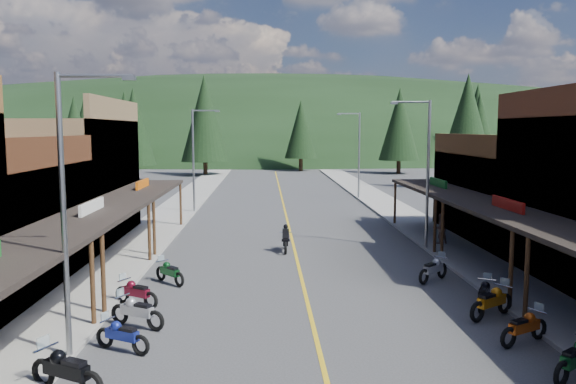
{
  "coord_description": "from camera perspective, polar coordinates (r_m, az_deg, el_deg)",
  "views": [
    {
      "loc": [
        -1.56,
        -21.44,
        6.48
      ],
      "look_at": [
        -0.3,
        9.59,
        3.0
      ],
      "focal_mm": 35.0,
      "sensor_mm": 36.0,
      "label": 1
    }
  ],
  "objects": [
    {
      "name": "pine_6",
      "position": [
        97.79,
        26.91,
        5.71
      ],
      "size": [
        5.04,
        5.04,
        11.0
      ],
      "color": "black",
      "rests_on": "ground"
    },
    {
      "name": "pine_3",
      "position": [
        87.62,
        1.31,
        6.39
      ],
      "size": [
        5.04,
        5.04,
        11.0
      ],
      "color": "black",
      "rests_on": "ground"
    },
    {
      "name": "pine_1",
      "position": [
        94.16,
        -16.23,
        6.6
      ],
      "size": [
        5.88,
        5.88,
        12.5
      ],
      "color": "black",
      "rests_on": "ground"
    },
    {
      "name": "bike_west_7",
      "position": [
        21.62,
        -15.18,
        -9.71
      ],
      "size": [
        2.04,
        1.61,
        1.13
      ],
      "primitive_type": null,
      "rotation": [
        0.0,
        0.0,
        1.02
      ],
      "color": "maroon",
      "rests_on": "ground"
    },
    {
      "name": "rider_on_bike",
      "position": [
        29.92,
        -0.25,
        -4.93
      ],
      "size": [
        0.73,
        2.01,
        1.52
      ],
      "rotation": [
        0.0,
        0.0,
        -0.03
      ],
      "color": "black",
      "rests_on": "ground"
    },
    {
      "name": "bike_east_4",
      "position": [
        16.9,
        27.24,
        -14.69
      ],
      "size": [
        2.11,
        1.78,
        1.2
      ],
      "primitive_type": null,
      "rotation": [
        0.0,
        0.0,
        -0.95
      ],
      "color": "#0E461C",
      "rests_on": "ground"
    },
    {
      "name": "bike_west_6",
      "position": [
        19.38,
        -15.09,
        -11.49
      ],
      "size": [
        2.18,
        1.62,
        1.2
      ],
      "primitive_type": null,
      "rotation": [
        0.0,
        0.0,
        1.07
      ],
      "color": "#9F9FA4",
      "rests_on": "ground"
    },
    {
      "name": "bike_west_5",
      "position": [
        17.55,
        -16.5,
        -13.65
      ],
      "size": [
        1.98,
        1.45,
        1.09
      ],
      "primitive_type": null,
      "rotation": [
        0.0,
        0.0,
        1.08
      ],
      "color": "navy",
      "rests_on": "ground"
    },
    {
      "name": "bike_west_8",
      "position": [
        24.32,
        -11.92,
        -7.86
      ],
      "size": [
        1.78,
        1.84,
        1.1
      ],
      "primitive_type": null,
      "rotation": [
        0.0,
        0.0,
        0.75
      ],
      "color": "#0B3B17",
      "rests_on": "ground"
    },
    {
      "name": "pine_5",
      "position": [
        99.99,
        18.64,
        6.93
      ],
      "size": [
        6.72,
        6.72,
        14.0
      ],
      "color": "black",
      "rests_on": "ground"
    },
    {
      "name": "pedestrian_east_b",
      "position": [
        32.34,
        15.2,
        -3.59
      ],
      "size": [
        0.9,
        0.63,
        1.7
      ],
      "primitive_type": "imported",
      "rotation": [
        0.0,
        0.0,
        3.34
      ],
      "color": "brown",
      "rests_on": "sidewalk_east"
    },
    {
      "name": "shop_west_3",
      "position": [
        35.07,
        -22.72,
        1.05
      ],
      "size": [
        10.9,
        10.2,
        8.2
      ],
      "color": "brown",
      "rests_on": "ground"
    },
    {
      "name": "pine_7",
      "position": [
        102.09,
        -19.81,
        6.44
      ],
      "size": [
        5.88,
        5.88,
        12.5
      ],
      "color": "black",
      "rests_on": "ground"
    },
    {
      "name": "centerline",
      "position": [
        41.97,
        -0.17,
        -2.48
      ],
      "size": [
        0.15,
        90.0,
        0.01
      ],
      "primitive_type": "cube",
      "color": "gold",
      "rests_on": "ground"
    },
    {
      "name": "sidewalk_east",
      "position": [
        43.17,
        11.45,
        -2.27
      ],
      "size": [
        3.4,
        94.0,
        0.15
      ],
      "primitive_type": "cube",
      "color": "gray",
      "rests_on": "ground"
    },
    {
      "name": "pine_4",
      "position": [
        83.76,
        11.25,
        6.79
      ],
      "size": [
        5.88,
        5.88,
        12.5
      ],
      "color": "black",
      "rests_on": "ground"
    },
    {
      "name": "streetlight_2",
      "position": [
        30.71,
        13.78,
        2.44
      ],
      "size": [
        2.16,
        0.18,
        8.0
      ],
      "color": "gray",
      "rests_on": "ground"
    },
    {
      "name": "sidewalk_west",
      "position": [
        42.54,
        -11.98,
        -2.41
      ],
      "size": [
        3.4,
        94.0,
        0.15
      ],
      "primitive_type": "cube",
      "color": "gray",
      "rests_on": "ground"
    },
    {
      "name": "bike_west_4",
      "position": [
        15.38,
        -21.6,
        -16.33
      ],
      "size": [
        2.38,
        1.76,
        1.31
      ],
      "primitive_type": null,
      "rotation": [
        0.0,
        0.0,
        1.08
      ],
      "color": "black",
      "rests_on": "ground"
    },
    {
      "name": "ridge_hill",
      "position": [
        156.58,
        -1.76,
        4.02
      ],
      "size": [
        310.0,
        140.0,
        60.0
      ],
      "primitive_type": "ellipsoid",
      "color": "black",
      "rests_on": "ground"
    },
    {
      "name": "streetlight_1",
      "position": [
        43.82,
        -9.42,
        3.67
      ],
      "size": [
        2.16,
        0.18,
        8.0
      ],
      "color": "gray",
      "rests_on": "ground"
    },
    {
      "name": "bike_east_6",
      "position": [
        20.85,
        19.99,
        -10.29
      ],
      "size": [
        2.25,
        1.83,
        1.26
      ],
      "primitive_type": null,
      "rotation": [
        0.0,
        0.0,
        -0.99
      ],
      "color": "#AF650C",
      "rests_on": "ground"
    },
    {
      "name": "pine_9",
      "position": [
        71.19,
        18.82,
        5.97
      ],
      "size": [
        4.93,
        4.93,
        10.8
      ],
      "color": "black",
      "rests_on": "ground"
    },
    {
      "name": "bike_east_5",
      "position": [
        18.83,
        22.88,
        -12.41
      ],
      "size": [
        2.08,
        1.53,
        1.14
      ],
      "primitive_type": null,
      "rotation": [
        0.0,
        0.0,
        -1.08
      ],
      "color": "#AE410C",
      "rests_on": "ground"
    },
    {
      "name": "ground",
      "position": [
        22.45,
        1.79,
        -10.38
      ],
      "size": [
        220.0,
        220.0,
        0.0
      ],
      "primitive_type": "plane",
      "color": "#38383A",
      "rests_on": "ground"
    },
    {
      "name": "bike_east_7",
      "position": [
        21.92,
        19.3,
        -9.63
      ],
      "size": [
        1.56,
        2.03,
        1.13
      ],
      "primitive_type": null,
      "rotation": [
        0.0,
        0.0,
        -0.52
      ],
      "color": "black",
      "rests_on": "ground"
    },
    {
      "name": "streetlight_0",
      "position": [
        16.48,
        -21.41,
        -1.09
      ],
      "size": [
        2.16,
        0.18,
        8.0
      ],
      "color": "gray",
      "rests_on": "ground"
    },
    {
      "name": "pine_2",
      "position": [
        79.9,
        -8.47,
        7.41
      ],
      "size": [
        6.72,
        6.72,
        14.0
      ],
      "color": "black",
      "rests_on": "ground"
    },
    {
      "name": "pine_11",
      "position": [
        63.23,
        17.73,
        6.73
      ],
      "size": [
        5.82,
        5.82,
        12.4
      ],
      "color": "black",
      "rests_on": "ground"
    },
    {
      "name": "pine_0",
      "position": [
        91.87,
        -27.21,
        5.69
      ],
      "size": [
        5.04,
        5.04,
        11.0
      ],
      "color": "black",
      "rests_on": "ground"
    },
    {
      "name": "bike_east_8",
      "position": [
        24.95,
        14.54,
        -7.48
      ],
      "size": [
        1.98,
        1.87,
        1.17
      ],
      "primitive_type": null,
      "rotation": [
        0.0,
        0.0,
        -0.84
      ],
      "color": "#98989D",
      "rests_on": "ground"
    },
    {
      "name": "shop_east_3",
      "position": [
        36.36,
        22.6,
        -0.33
      ],
      "size": [
        10.9,
        10.2,
        6.2
      ],
      "color": "#4C2D16",
      "rests_on": "ground"
    },
    {
      "name": "streetlight_3",
      "position": [
        52.18,
        7.08,
        4.13
      ],
      "size": [
        2.16,
        0.18,
        8.0
      ],
      "color": "gray",
      "rests_on": "ground"
    },
    {
      "name": "pine_10",
      "position": [
        73.31,
        -15.39,
        6.4
      ],
      "size": [
        5.38,
        5.38,
        11.6
      ],
      "color": "black",
      "rests_on": "ground"
    },
    {
      "name": "pine_8",
      "position": [
        64.75,
        -20.83,
        5.53
      ],
      "size": [
        4.48,
        4.48,
        10.0
      ],
      "color": "black",
      "rests_on": "ground"
    }
  ]
}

